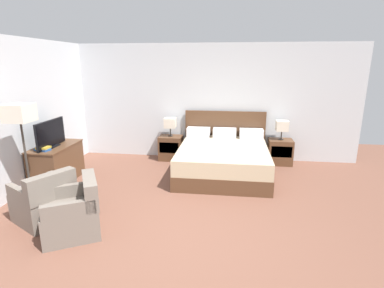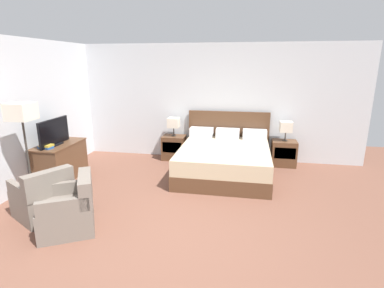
{
  "view_description": "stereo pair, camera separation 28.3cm",
  "coord_description": "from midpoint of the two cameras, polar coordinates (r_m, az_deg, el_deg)",
  "views": [
    {
      "loc": [
        0.65,
        -3.34,
        2.2
      ],
      "look_at": [
        -0.04,
        1.93,
        0.75
      ],
      "focal_mm": 28.0,
      "sensor_mm": 36.0,
      "label": 1
    },
    {
      "loc": [
        0.93,
        -3.29,
        2.2
      ],
      "look_at": [
        -0.04,
        1.93,
        0.75
      ],
      "focal_mm": 28.0,
      "sensor_mm": 36.0,
      "label": 2
    }
  ],
  "objects": [
    {
      "name": "armchair_companion",
      "position": [
        4.37,
        -23.33,
        -12.04
      ],
      "size": [
        0.93,
        0.93,
        0.76
      ],
      "color": "#70665B",
      "rests_on": "ground"
    },
    {
      "name": "tv",
      "position": [
        6.07,
        -26.55,
        1.69
      ],
      "size": [
        0.18,
        0.85,
        0.49
      ],
      "color": "black",
      "rests_on": "dresser"
    },
    {
      "name": "bed",
      "position": [
        6.11,
        4.63,
        -2.78
      ],
      "size": [
        1.83,
        2.07,
        1.14
      ],
      "color": "brown",
      "rests_on": "ground"
    },
    {
      "name": "dresser",
      "position": [
        6.28,
        -25.53,
        -3.26
      ],
      "size": [
        0.57,
        1.07,
        0.7
      ],
      "color": "brown",
      "rests_on": "ground"
    },
    {
      "name": "table_lamp_left",
      "position": [
        6.86,
        -5.35,
        3.98
      ],
      "size": [
        0.25,
        0.25,
        0.42
      ],
      "color": "#332D28",
      "rests_on": "nightstand_left"
    },
    {
      "name": "floor_lamp",
      "position": [
        5.15,
        -31.29,
        3.85
      ],
      "size": [
        0.35,
        0.35,
        1.62
      ],
      "color": "#332D28",
      "rests_on": "ground"
    },
    {
      "name": "book_red_cover",
      "position": [
        5.93,
        -27.81,
        -0.95
      ],
      "size": [
        0.28,
        0.2,
        0.04
      ],
      "primitive_type": "cube",
      "rotation": [
        0.0,
        0.0,
        -0.22
      ],
      "color": "#234C8E",
      "rests_on": "dresser"
    },
    {
      "name": "armchair_by_window",
      "position": [
        4.87,
        -27.71,
        -9.73
      ],
      "size": [
        0.93,
        0.93,
        0.76
      ],
      "color": "#70665B",
      "rests_on": "ground"
    },
    {
      "name": "wall_back",
      "position": [
        6.95,
        0.9,
        7.92
      ],
      "size": [
        6.99,
        0.06,
        2.62
      ],
      "primitive_type": "cube",
      "color": "silver",
      "rests_on": "ground"
    },
    {
      "name": "nightstand_right",
      "position": [
        6.9,
        15.3,
        -1.45
      ],
      "size": [
        0.52,
        0.41,
        0.56
      ],
      "color": "brown",
      "rests_on": "ground"
    },
    {
      "name": "wall_left",
      "position": [
        6.11,
        -30.22,
        4.84
      ],
      "size": [
        0.06,
        5.31,
        2.62
      ],
      "primitive_type": "cube",
      "color": "silver",
      "rests_on": "ground"
    },
    {
      "name": "book_blue_cover",
      "position": [
        5.91,
        -27.7,
        -0.63
      ],
      "size": [
        0.21,
        0.18,
        0.03
      ],
      "primitive_type": "cube",
      "rotation": [
        0.0,
        0.0,
        -0.04
      ],
      "color": "gold",
      "rests_on": "book_red_cover"
    },
    {
      "name": "nightstand_left",
      "position": [
        7.0,
        -5.24,
        -0.73
      ],
      "size": [
        0.52,
        0.41,
        0.56
      ],
      "color": "brown",
      "rests_on": "ground"
    },
    {
      "name": "table_lamp_right",
      "position": [
        6.76,
        15.64,
        3.32
      ],
      "size": [
        0.25,
        0.25,
        0.42
      ],
      "color": "#332D28",
      "rests_on": "nightstand_right"
    },
    {
      "name": "ground_plane",
      "position": [
        4.05,
        -5.25,
        -17.65
      ],
      "size": [
        10.53,
        10.53,
        0.0
      ],
      "primitive_type": "plane",
      "color": "brown"
    }
  ]
}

